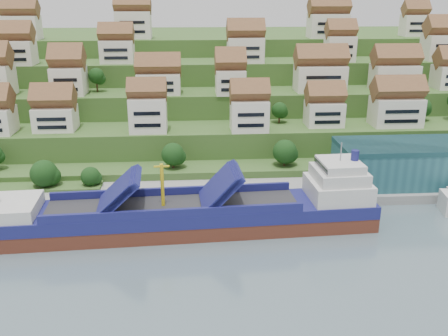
{
  "coord_description": "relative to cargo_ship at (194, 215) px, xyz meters",
  "views": [
    {
      "loc": [
        -13.83,
        -94.88,
        46.48
      ],
      "look_at": [
        -6.2,
        14.0,
        8.0
      ],
      "focal_mm": 40.0,
      "sensor_mm": 36.0,
      "label": 1
    }
  ],
  "objects": [
    {
      "name": "ground",
      "position": [
        13.36,
        1.35,
        -3.33
      ],
      "size": [
        300.0,
        300.0,
        0.0
      ],
      "primitive_type": "plane",
      "color": "slate",
      "rests_on": "ground"
    },
    {
      "name": "quay",
      "position": [
        33.36,
        16.35,
        -2.23
      ],
      "size": [
        180.0,
        14.0,
        2.2
      ],
      "primitive_type": "cube",
      "color": "gray",
      "rests_on": "ground"
    },
    {
      "name": "hillside",
      "position": [
        13.36,
        104.91,
        7.33
      ],
      "size": [
        260.0,
        128.0,
        31.0
      ],
      "color": "#2D4C1E",
      "rests_on": "ground"
    },
    {
      "name": "hillside_village",
      "position": [
        10.41,
        61.65,
        20.88
      ],
      "size": [
        154.39,
        64.54,
        29.3
      ],
      "color": "silver",
      "rests_on": "ground"
    },
    {
      "name": "hillside_trees",
      "position": [
        3.99,
        45.82,
        13.18
      ],
      "size": [
        138.15,
        62.59,
        31.48
      ],
      "color": "#184015",
      "rests_on": "ground"
    },
    {
      "name": "flagpole",
      "position": [
        31.48,
        11.35,
        3.55
      ],
      "size": [
        1.28,
        0.16,
        8.0
      ],
      "color": "gray",
      "rests_on": "quay"
    },
    {
      "name": "cargo_ship",
      "position": [
        0.0,
        0.0,
        0.0
      ],
      "size": [
        79.53,
        16.29,
        17.54
      ],
      "rotation": [
        0.0,
        0.0,
        0.05
      ],
      "color": "#55271A",
      "rests_on": "ground"
    }
  ]
}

